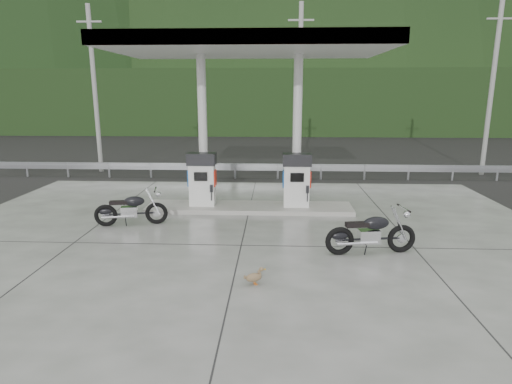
{
  "coord_description": "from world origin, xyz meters",
  "views": [
    {
      "loc": [
        0.88,
        -11.62,
        3.97
      ],
      "look_at": [
        0.3,
        1.0,
        1.0
      ],
      "focal_mm": 30.0,
      "sensor_mm": 36.0,
      "label": 1
    }
  ],
  "objects_px": {
    "gas_pump_right": "(297,180)",
    "duck": "(254,278)",
    "motorcycle_right": "(371,234)",
    "motorcycle_left": "(131,210)",
    "gas_pump_left": "(202,179)"
  },
  "relations": [
    {
      "from": "gas_pump_left",
      "to": "motorcycle_left",
      "type": "height_order",
      "value": "gas_pump_left"
    },
    {
      "from": "motorcycle_left",
      "to": "motorcycle_right",
      "type": "height_order",
      "value": "motorcycle_right"
    },
    {
      "from": "gas_pump_right",
      "to": "motorcycle_right",
      "type": "height_order",
      "value": "gas_pump_right"
    },
    {
      "from": "gas_pump_right",
      "to": "motorcycle_right",
      "type": "relative_size",
      "value": 0.83
    },
    {
      "from": "motorcycle_right",
      "to": "duck",
      "type": "height_order",
      "value": "motorcycle_right"
    },
    {
      "from": "gas_pump_left",
      "to": "gas_pump_right",
      "type": "height_order",
      "value": "same"
    },
    {
      "from": "gas_pump_right",
      "to": "motorcycle_right",
      "type": "distance_m",
      "value": 4.29
    },
    {
      "from": "duck",
      "to": "gas_pump_right",
      "type": "bearing_deg",
      "value": 55.12
    },
    {
      "from": "gas_pump_right",
      "to": "motorcycle_left",
      "type": "height_order",
      "value": "gas_pump_right"
    },
    {
      "from": "gas_pump_right",
      "to": "motorcycle_right",
      "type": "xyz_separation_m",
      "value": [
        1.67,
        -3.91,
        -0.54
      ]
    },
    {
      "from": "motorcycle_left",
      "to": "gas_pump_left",
      "type": "bearing_deg",
      "value": 32.88
    },
    {
      "from": "gas_pump_right",
      "to": "duck",
      "type": "bearing_deg",
      "value": -101.15
    },
    {
      "from": "gas_pump_right",
      "to": "duck",
      "type": "xyz_separation_m",
      "value": [
        -1.15,
        -5.83,
        -0.89
      ]
    },
    {
      "from": "gas_pump_left",
      "to": "motorcycle_left",
      "type": "bearing_deg",
      "value": -135.08
    },
    {
      "from": "motorcycle_right",
      "to": "duck",
      "type": "xyz_separation_m",
      "value": [
        -2.82,
        -1.92,
        -0.36
      ]
    }
  ]
}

